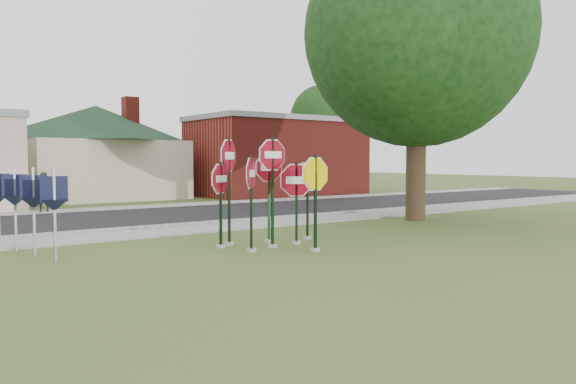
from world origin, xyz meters
TOP-DOWN VIEW (x-y plane):
  - ground at (0.00, 0.00)m, footprint 120.00×120.00m
  - sidewalk_near at (0.00, 5.50)m, footprint 60.00×1.60m
  - road at (0.00, 10.00)m, footprint 60.00×7.00m
  - sidewalk_far at (0.00, 14.30)m, footprint 60.00×1.60m
  - curb at (0.00, 6.50)m, footprint 60.00×0.20m
  - stop_sign_center at (-0.16, 1.40)m, footprint 1.07×0.24m
  - stop_sign_yellow at (0.32, 0.31)m, footprint 1.11×0.24m
  - stop_sign_left at (-0.94, 1.15)m, footprint 0.76×0.72m
  - stop_sign_right at (0.65, 1.49)m, footprint 0.98×0.67m
  - stop_sign_back_right at (0.25, 2.15)m, footprint 1.02×0.24m
  - stop_sign_back_left at (-0.84, 2.35)m, footprint 0.97×0.66m
  - stop_sign_far_right at (1.45, 2.06)m, footprint 0.71×0.83m
  - stop_sign_far_left at (-1.23, 2.10)m, footprint 0.91×0.51m
  - route_sign_row at (-5.40, 4.50)m, footprint 1.43×4.63m
  - building_house at (2.00, 22.00)m, footprint 11.60×11.60m
  - building_brick at (12.00, 18.50)m, footprint 10.20×6.20m
  - oak_tree at (7.50, 3.50)m, footprint 11.59×10.99m
  - bg_tree_right at (22.00, 26.00)m, footprint 5.60×5.60m
  - pedestrian at (-2.61, 14.21)m, footprint 0.67×0.53m

SIDE VIEW (x-z plane):
  - ground at x=0.00m, z-range 0.00..0.00m
  - road at x=0.00m, z-range 0.00..0.04m
  - sidewalk_near at x=0.00m, z-range 0.00..0.06m
  - sidewalk_far at x=0.00m, z-range 0.00..0.06m
  - curb at x=0.00m, z-range 0.00..0.14m
  - pedestrian at x=-2.61m, z-range 0.06..1.67m
  - route_sign_row at x=-5.40m, z-range 0.22..2.22m
  - stop_sign_far_left at x=-1.23m, z-range 0.22..2.44m
  - stop_sign_right at x=0.65m, z-range 0.24..2.47m
  - stop_sign_far_right at x=1.45m, z-range 0.24..2.49m
  - stop_sign_left at x=-0.94m, z-range 0.26..2.62m
  - stop_sign_yellow at x=0.32m, z-range 0.26..2.65m
  - stop_sign_back_right at x=0.25m, z-range 0.28..2.76m
  - stop_sign_center at x=-0.16m, z-range 0.37..3.19m
  - stop_sign_back_left at x=-0.84m, z-range 0.39..3.24m
  - building_brick at x=12.00m, z-range 0.03..4.78m
  - building_house at x=2.00m, z-range 0.55..6.75m
  - bg_tree_right at x=22.00m, z-range 1.38..9.78m
  - oak_tree at x=7.50m, z-range 1.30..11.90m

